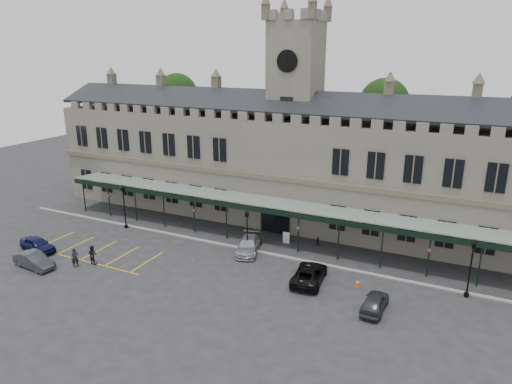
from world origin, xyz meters
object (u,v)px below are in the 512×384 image
at_px(lamp_post_mid, 247,228).
at_px(person_b, 93,255).
at_px(car_van, 309,274).
at_px(car_right_a, 375,302).
at_px(car_taxi, 248,245).
at_px(clock_tower, 295,107).
at_px(lamp_post_right, 471,263).
at_px(car_left_b, 34,260).
at_px(station_building, 293,165).
at_px(car_left_a, 38,245).
at_px(lamp_post_left, 124,202).
at_px(sign_board, 286,238).
at_px(person_a, 75,258).
at_px(traffic_cone, 358,283).

relative_size(lamp_post_mid, person_b, 2.47).
xyz_separation_m(car_van, car_right_a, (6.00, -2.22, -0.04)).
relative_size(lamp_post_mid, car_taxi, 0.91).
bearing_deg(clock_tower, car_right_a, -51.38).
xyz_separation_m(lamp_post_right, car_left_b, (-35.81, -11.36, -2.26)).
bearing_deg(station_building, car_taxi, -92.27).
relative_size(clock_tower, lamp_post_right, 4.95).
bearing_deg(car_left_a, person_b, -78.49).
distance_m(clock_tower, lamp_post_left, 21.67).
relative_size(clock_tower, car_left_b, 5.72).
bearing_deg(lamp_post_mid, car_taxi, 96.99).
height_order(clock_tower, car_van, clock_tower).
bearing_deg(car_taxi, lamp_post_left, 162.67).
xyz_separation_m(lamp_post_right, sign_board, (-17.15, 3.74, -2.38)).
relative_size(clock_tower, lamp_post_left, 4.90).
height_order(car_left_a, person_b, person_b).
xyz_separation_m(car_left_a, person_a, (6.04, -0.94, 0.18)).
height_order(lamp_post_mid, lamp_post_right, lamp_post_right).
bearing_deg(lamp_post_right, car_taxi, 179.68).
distance_m(lamp_post_mid, traffic_cone, 11.77).
xyz_separation_m(sign_board, car_left_b, (-18.67, -15.10, 0.12)).
distance_m(lamp_post_left, car_taxi, 15.45).
relative_size(lamp_post_right, car_left_b, 1.16).
distance_m(clock_tower, person_a, 27.39).
distance_m(lamp_post_right, car_left_a, 39.56).
bearing_deg(sign_board, lamp_post_left, -170.17).
bearing_deg(car_left_a, traffic_cone, -68.61).
bearing_deg(car_left_b, lamp_post_right, -66.88).
bearing_deg(lamp_post_mid, sign_board, 57.07).
height_order(lamp_post_mid, car_taxi, lamp_post_mid).
relative_size(lamp_post_right, traffic_cone, 8.08).
height_order(sign_board, person_a, person_a).
xyz_separation_m(lamp_post_mid, car_right_a, (13.40, -5.11, -1.97)).
xyz_separation_m(lamp_post_right, car_right_a, (-6.28, -5.27, -2.29)).
distance_m(station_building, lamp_post_right, 22.43).
bearing_deg(lamp_post_mid, person_b, -145.21).
relative_size(car_left_b, person_a, 2.39).
height_order(car_taxi, car_van, car_van).
height_order(car_left_a, car_van, same).
bearing_deg(clock_tower, station_building, -90.00).
distance_m(station_building, lamp_post_left, 19.43).
xyz_separation_m(car_left_b, person_b, (4.23, 2.93, 0.19)).
height_order(clock_tower, lamp_post_left, clock_tower).
relative_size(traffic_cone, person_a, 0.34).
relative_size(sign_board, car_left_b, 0.28).
relative_size(lamp_post_right, car_left_a, 1.18).
height_order(station_building, clock_tower, clock_tower).
bearing_deg(person_a, traffic_cone, -36.69).
xyz_separation_m(lamp_post_left, traffic_cone, (26.67, -2.16, -2.69)).
bearing_deg(lamp_post_right, lamp_post_left, 179.98).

